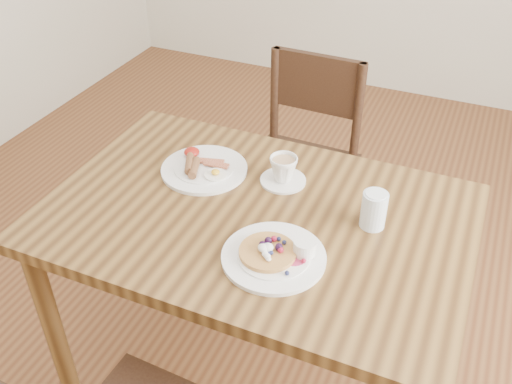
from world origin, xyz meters
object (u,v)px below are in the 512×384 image
breakfast_plate (203,168)px  teacup_saucer (283,171)px  water_glass (374,210)px  chair_far (302,156)px  dining_table (256,238)px  pancake_plate (276,254)px

breakfast_plate → teacup_saucer: teacup_saucer is taller
breakfast_plate → water_glass: size_ratio=2.55×
water_glass → chair_far: bearing=123.4°
dining_table → teacup_saucer: bearing=84.6°
pancake_plate → water_glass: bearing=50.0°
pancake_plate → breakfast_plate: size_ratio=1.00×
chair_far → pancake_plate: chair_far is taller
chair_far → water_glass: size_ratio=8.30×
dining_table → chair_far: size_ratio=1.36×
pancake_plate → chair_far: bearing=104.6°
chair_far → pancake_plate: 0.94m
breakfast_plate → teacup_saucer: bearing=10.1°
water_glass → dining_table: bearing=-167.0°
water_glass → pancake_plate: bearing=-130.0°
teacup_saucer → water_glass: (0.30, -0.10, 0.01)m
breakfast_plate → water_glass: (0.55, -0.05, 0.04)m
dining_table → teacup_saucer: 0.22m
dining_table → water_glass: water_glass is taller
dining_table → teacup_saucer: teacup_saucer is taller
dining_table → water_glass: (0.32, 0.07, 0.15)m
breakfast_plate → teacup_saucer: 0.26m
water_glass → breakfast_plate: bearing=174.5°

